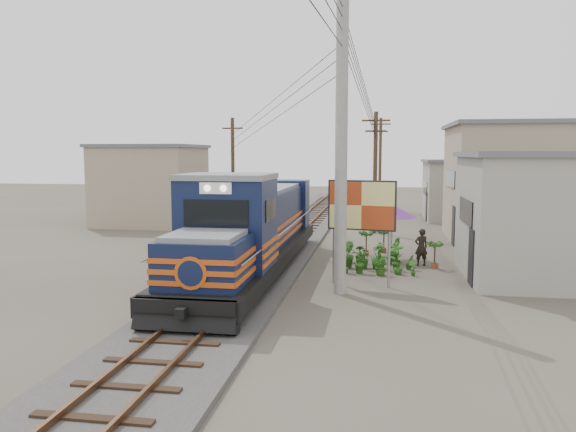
% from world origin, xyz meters
% --- Properties ---
extents(ground, '(120.00, 120.00, 0.00)m').
position_xyz_m(ground, '(0.00, 0.00, 0.00)').
color(ground, '#473F35').
rests_on(ground, ground).
extents(ballast, '(3.60, 70.00, 0.16)m').
position_xyz_m(ballast, '(0.00, 10.00, 0.08)').
color(ballast, '#595651').
rests_on(ballast, ground).
extents(track, '(1.15, 70.00, 0.12)m').
position_xyz_m(track, '(0.00, 10.00, 0.26)').
color(track, '#51331E').
rests_on(track, ground).
extents(locomotive, '(2.85, 15.53, 3.85)m').
position_xyz_m(locomotive, '(0.00, 1.89, 1.69)').
color(locomotive, black).
rests_on(locomotive, ground).
extents(utility_pole_main, '(0.40, 0.40, 10.00)m').
position_xyz_m(utility_pole_main, '(3.50, -0.50, 5.00)').
color(utility_pole_main, '#9E9B93').
rests_on(utility_pole_main, ground).
extents(wooden_pole_mid, '(1.60, 0.24, 7.00)m').
position_xyz_m(wooden_pole_mid, '(4.50, 14.00, 3.68)').
color(wooden_pole_mid, '#4C3826').
rests_on(wooden_pole_mid, ground).
extents(wooden_pole_far, '(1.60, 0.24, 7.50)m').
position_xyz_m(wooden_pole_far, '(4.80, 28.00, 3.93)').
color(wooden_pole_far, '#4C3826').
rests_on(wooden_pole_far, ground).
extents(wooden_pole_left, '(1.60, 0.24, 7.00)m').
position_xyz_m(wooden_pole_left, '(-5.00, 18.00, 3.68)').
color(wooden_pole_left, '#4C3826').
rests_on(wooden_pole_left, ground).
extents(power_lines, '(9.65, 19.00, 3.30)m').
position_xyz_m(power_lines, '(-0.14, 8.49, 7.56)').
color(power_lines, black).
rests_on(power_lines, ground).
extents(shophouse_front, '(7.35, 6.30, 4.70)m').
position_xyz_m(shophouse_front, '(11.50, 3.00, 2.36)').
color(shophouse_front, gray).
rests_on(shophouse_front, ground).
extents(shophouse_mid, '(8.40, 7.35, 6.20)m').
position_xyz_m(shophouse_mid, '(12.50, 12.00, 3.11)').
color(shophouse_mid, gray).
rests_on(shophouse_mid, ground).
extents(shophouse_back, '(6.30, 6.30, 4.20)m').
position_xyz_m(shophouse_back, '(11.00, 22.00, 2.11)').
color(shophouse_back, gray).
rests_on(shophouse_back, ground).
extents(shophouse_left, '(6.30, 6.30, 5.20)m').
position_xyz_m(shophouse_left, '(-10.00, 16.00, 2.61)').
color(shophouse_left, gray).
rests_on(shophouse_left, ground).
extents(billboard, '(2.38, 0.60, 3.71)m').
position_xyz_m(billboard, '(4.15, 0.78, 2.74)').
color(billboard, '#99999E').
rests_on(billboard, ground).
extents(market_umbrella, '(2.61, 2.61, 2.41)m').
position_xyz_m(market_umbrella, '(5.33, 5.98, 2.12)').
color(market_umbrella, black).
rests_on(market_umbrella, ground).
extents(vendor, '(0.65, 0.52, 1.55)m').
position_xyz_m(vendor, '(6.50, 4.70, 0.77)').
color(vendor, black).
rests_on(vendor, ground).
extents(plant_nursery, '(3.17, 3.12, 1.12)m').
position_xyz_m(plant_nursery, '(4.54, 3.91, 0.46)').
color(plant_nursery, '#295D1A').
rests_on(plant_nursery, ground).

